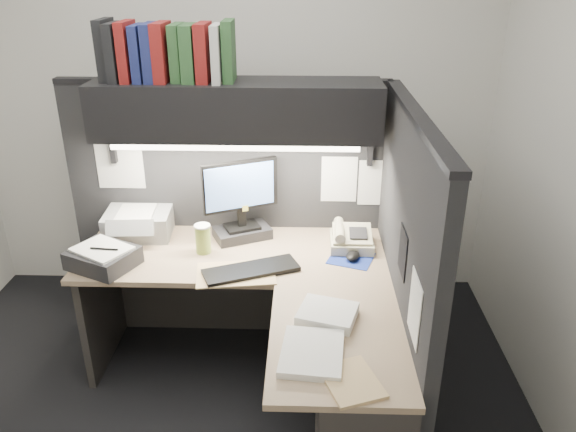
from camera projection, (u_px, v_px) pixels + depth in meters
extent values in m
plane|color=black|center=(207.00, 425.00, 2.95)|extent=(3.50, 3.50, 0.00)
cube|color=silver|center=(232.00, 105.00, 3.76)|extent=(3.50, 0.04, 2.70)
cube|color=black|center=(229.00, 214.00, 3.47)|extent=(1.90, 0.06, 1.60)
cube|color=black|center=(402.00, 279.00, 2.76)|extent=(0.06, 1.50, 1.60)
cube|color=#9C8163|center=(234.00, 255.00, 3.17)|extent=(1.70, 0.68, 0.03)
cube|color=#9C8163|center=(338.00, 340.00, 2.45)|extent=(0.60, 0.85, 0.03)
cube|color=#2A2725|center=(241.00, 283.00, 3.59)|extent=(1.61, 0.02, 0.70)
cube|color=#2A2725|center=(102.00, 307.00, 3.34)|extent=(0.04, 0.61, 0.70)
cube|color=black|center=(237.00, 109.00, 3.01)|extent=(1.55, 0.34, 0.30)
cylinder|color=white|center=(235.00, 148.00, 2.96)|extent=(1.32, 0.04, 0.04)
cube|color=black|center=(242.00, 233.00, 3.32)|extent=(0.37, 0.31, 0.06)
cube|color=black|center=(242.00, 217.00, 3.28)|extent=(0.06, 0.05, 0.11)
cube|color=black|center=(240.00, 185.00, 3.19)|extent=(0.41, 0.21, 0.29)
cube|color=#618AD4|center=(240.00, 187.00, 3.18)|extent=(0.37, 0.18, 0.26)
cube|color=black|center=(251.00, 270.00, 2.95)|extent=(0.53, 0.35, 0.02)
cube|color=navy|center=(351.00, 258.00, 3.09)|extent=(0.29, 0.27, 0.00)
ellipsoid|color=black|center=(353.00, 256.00, 3.07)|extent=(0.11, 0.13, 0.04)
cube|color=tan|center=(352.00, 239.00, 3.20)|extent=(0.24, 0.25, 0.10)
cylinder|color=#A2B347|center=(203.00, 240.00, 3.13)|extent=(0.11, 0.11, 0.16)
cube|color=#96999B|center=(139.00, 222.00, 3.35)|extent=(0.40, 0.35, 0.15)
cube|color=black|center=(103.00, 258.00, 3.00)|extent=(0.41, 0.38, 0.10)
cube|color=tan|center=(236.00, 273.00, 2.94)|extent=(0.44, 0.32, 0.01)
cube|color=white|center=(327.00, 314.00, 2.56)|extent=(0.30, 0.28, 0.05)
cube|color=white|center=(312.00, 353.00, 2.32)|extent=(0.28, 0.34, 0.03)
cube|color=tan|center=(351.00, 381.00, 2.18)|extent=(0.27, 0.31, 0.01)
cube|color=black|center=(106.00, 50.00, 2.93)|extent=(0.05, 0.22, 0.31)
cube|color=black|center=(116.00, 52.00, 2.90)|extent=(0.05, 0.22, 0.29)
cube|color=maroon|center=(127.00, 51.00, 2.90)|extent=(0.05, 0.22, 0.30)
cube|color=navy|center=(140.00, 53.00, 2.90)|extent=(0.05, 0.22, 0.28)
cube|color=navy|center=(151.00, 52.00, 2.90)|extent=(0.05, 0.22, 0.29)
cube|color=maroon|center=(162.00, 52.00, 2.89)|extent=(0.07, 0.22, 0.30)
cube|color=#264B25|center=(178.00, 53.00, 2.92)|extent=(0.05, 0.22, 0.29)
cube|color=#264B25|center=(189.00, 53.00, 2.90)|extent=(0.07, 0.22, 0.29)
cube|color=maroon|center=(204.00, 53.00, 2.89)|extent=(0.06, 0.22, 0.29)
cube|color=#B6B6B1|center=(218.00, 54.00, 2.88)|extent=(0.04, 0.22, 0.29)
cube|color=#264B25|center=(229.00, 51.00, 2.90)|extent=(0.06, 0.22, 0.31)
cube|color=white|center=(339.00, 179.00, 3.32)|extent=(0.21, 0.00, 0.28)
cube|color=white|center=(376.00, 183.00, 3.32)|extent=(0.21, 0.00, 0.28)
cube|color=white|center=(119.00, 161.00, 3.31)|extent=(0.28, 0.00, 0.34)
cube|color=black|center=(403.00, 252.00, 2.55)|extent=(0.00, 0.18, 0.22)
cube|color=white|center=(415.00, 308.00, 2.26)|extent=(0.00, 0.21, 0.28)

